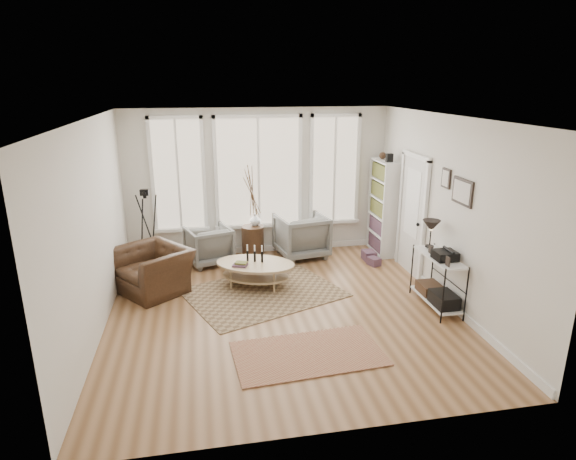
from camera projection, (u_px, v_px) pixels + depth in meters
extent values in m
plane|color=#9A6F48|center=(282.00, 310.00, 7.41)|extent=(5.50, 5.50, 0.00)
plane|color=white|center=(282.00, 118.00, 6.55)|extent=(5.50, 5.50, 0.00)
cube|color=silver|center=(259.00, 182.00, 9.56)|extent=(5.20, 0.04, 2.90)
cube|color=silver|center=(333.00, 302.00, 4.40)|extent=(5.20, 0.04, 2.90)
cube|color=silver|center=(94.00, 229.00, 6.53)|extent=(0.04, 5.50, 2.90)
cube|color=silver|center=(447.00, 211.00, 7.43)|extent=(0.04, 5.50, 2.90)
cube|color=white|center=(260.00, 248.00, 9.97)|extent=(5.10, 0.04, 0.12)
cube|color=white|center=(438.00, 294.00, 7.84)|extent=(0.03, 5.40, 0.12)
cube|color=tan|center=(258.00, 172.00, 9.49)|extent=(1.60, 0.03, 2.10)
cube|color=tan|center=(178.00, 175.00, 9.22)|extent=(0.90, 0.03, 2.10)
cube|color=tan|center=(334.00, 170.00, 9.76)|extent=(0.90, 0.03, 2.10)
cube|color=white|center=(259.00, 173.00, 9.47)|extent=(1.74, 0.06, 2.24)
cube|color=white|center=(178.00, 175.00, 9.20)|extent=(1.04, 0.06, 2.24)
cube|color=white|center=(335.00, 170.00, 9.74)|extent=(1.04, 0.06, 2.24)
cube|color=white|center=(260.00, 225.00, 9.77)|extent=(4.10, 0.12, 0.06)
cube|color=silver|center=(412.00, 217.00, 8.63)|extent=(0.04, 0.88, 2.10)
cube|color=white|center=(412.00, 203.00, 8.55)|extent=(0.01, 0.55, 1.20)
cube|color=white|center=(424.00, 224.00, 8.17)|extent=(0.06, 0.08, 2.18)
cube|color=white|center=(401.00, 210.00, 9.09)|extent=(0.06, 0.08, 2.18)
cube|color=white|center=(416.00, 156.00, 8.30)|extent=(0.06, 1.06, 0.08)
sphere|color=black|center=(418.00, 225.00, 8.33)|extent=(0.06, 0.06, 0.06)
cube|color=white|center=(390.00, 213.00, 9.26)|extent=(0.30, 0.03, 1.90)
cube|color=white|center=(375.00, 203.00, 10.03)|extent=(0.30, 0.03, 1.90)
cube|color=white|center=(390.00, 207.00, 9.67)|extent=(0.02, 0.85, 1.90)
cube|color=white|center=(382.00, 207.00, 9.64)|extent=(0.30, 0.81, 1.90)
cube|color=maroon|center=(382.00, 207.00, 9.64)|extent=(0.24, 0.75, 1.76)
cube|color=black|center=(389.00, 158.00, 9.15)|extent=(0.12, 0.10, 0.16)
sphere|color=#3A2315|center=(383.00, 156.00, 9.48)|extent=(0.14, 0.14, 0.14)
cube|color=white|center=(435.00, 299.00, 7.51)|extent=(0.37, 1.07, 0.03)
cube|color=white|center=(440.00, 257.00, 7.30)|extent=(0.37, 1.07, 0.02)
cylinder|color=black|center=(443.00, 296.00, 6.89)|extent=(0.02, 0.02, 0.85)
cylinder|color=black|center=(466.00, 295.00, 6.95)|extent=(0.02, 0.02, 0.85)
cylinder|color=black|center=(412.00, 269.00, 7.89)|extent=(0.02, 0.02, 0.85)
cylinder|color=black|center=(432.00, 268.00, 7.95)|extent=(0.02, 0.02, 0.85)
cylinder|color=black|center=(429.00, 246.00, 7.61)|extent=(0.14, 0.14, 0.02)
cylinder|color=black|center=(430.00, 238.00, 7.57)|extent=(0.02, 0.02, 0.30)
cone|color=black|center=(431.00, 226.00, 7.51)|extent=(0.28, 0.28, 0.18)
cube|color=black|center=(445.00, 255.00, 7.14)|extent=(0.32, 0.30, 0.13)
cube|color=black|center=(444.00, 300.00, 7.24)|extent=(0.32, 0.45, 0.20)
cube|color=#3A2315|center=(430.00, 288.00, 7.69)|extent=(0.32, 0.40, 0.16)
cube|color=black|center=(448.00, 261.00, 6.86)|extent=(0.02, 0.10, 0.14)
cube|color=black|center=(430.00, 250.00, 7.37)|extent=(0.02, 0.10, 0.12)
cube|color=black|center=(463.00, 192.00, 6.94)|extent=(0.03, 0.52, 0.38)
cube|color=white|center=(462.00, 192.00, 6.93)|extent=(0.01, 0.44, 0.30)
cube|color=black|center=(446.00, 178.00, 7.38)|extent=(0.03, 0.24, 0.30)
cube|color=white|center=(445.00, 178.00, 7.37)|extent=(0.01, 0.18, 0.24)
cube|color=brown|center=(263.00, 293.00, 8.01)|extent=(2.89, 2.55, 0.01)
cube|color=maroon|center=(308.00, 353.00, 6.21)|extent=(1.98, 1.20, 0.01)
ellipsoid|color=tan|center=(256.00, 276.00, 8.23)|extent=(1.34, 1.10, 0.03)
ellipsoid|color=tan|center=(255.00, 264.00, 8.17)|extent=(1.56, 1.29, 0.04)
cylinder|color=tan|center=(235.00, 282.00, 7.96)|extent=(0.04, 0.04, 0.38)
cylinder|color=tan|center=(279.00, 279.00, 8.09)|extent=(0.04, 0.04, 0.38)
cylinder|color=tan|center=(233.00, 272.00, 8.37)|extent=(0.04, 0.04, 0.38)
cylinder|color=tan|center=(275.00, 269.00, 8.50)|extent=(0.04, 0.04, 0.38)
cylinder|color=black|center=(247.00, 257.00, 8.16)|extent=(0.04, 0.04, 0.19)
cylinder|color=black|center=(255.00, 256.00, 8.18)|extent=(0.04, 0.04, 0.19)
cylinder|color=black|center=(262.00, 256.00, 8.20)|extent=(0.04, 0.04, 0.19)
cube|color=#2A4726|center=(241.00, 264.00, 8.02)|extent=(0.23, 0.17, 0.06)
imported|color=slate|center=(209.00, 245.00, 9.22)|extent=(0.99, 1.01, 0.73)
imported|color=slate|center=(301.00, 236.00, 9.58)|extent=(1.08, 1.10, 0.86)
cylinder|color=#3A2315|center=(253.00, 242.00, 9.52)|extent=(0.44, 0.44, 0.65)
imported|color=silver|center=(255.00, 220.00, 9.47)|extent=(0.26, 0.26, 0.23)
imported|color=#3A2315|center=(153.00, 270.00, 8.01)|extent=(1.52, 1.49, 0.74)
cylinder|color=black|center=(145.00, 196.00, 8.63)|extent=(0.06, 0.06, 0.06)
cube|color=black|center=(144.00, 192.00, 8.61)|extent=(0.16, 0.12, 0.11)
cylinder|color=black|center=(144.00, 193.00, 8.53)|extent=(0.06, 0.09, 0.06)
cube|color=maroon|center=(369.00, 255.00, 9.46)|extent=(0.24, 0.30, 0.19)
cube|color=maroon|center=(374.00, 261.00, 9.20)|extent=(0.25, 0.28, 0.15)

